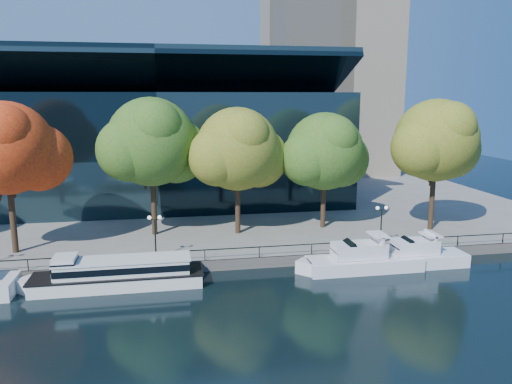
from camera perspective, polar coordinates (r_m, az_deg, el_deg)
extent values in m
plane|color=black|center=(42.97, -5.48, -10.39)|extent=(160.00, 160.00, 0.00)
cube|color=slate|center=(77.95, -7.79, -0.30)|extent=(90.00, 67.00, 1.00)
cube|color=#47443F|center=(45.65, -5.83, -8.42)|extent=(90.00, 0.25, 1.00)
cube|color=black|center=(45.38, -5.88, -6.61)|extent=(88.20, 0.08, 0.08)
cube|color=black|center=(45.53, -5.87, -7.21)|extent=(0.07, 0.07, 0.90)
cube|color=black|center=(72.31, -10.96, 4.73)|extent=(50.00, 24.00, 16.00)
cube|color=black|center=(67.94, -11.28, 12.36)|extent=(50.00, 17.14, 7.86)
cube|color=gray|center=(101.30, 8.28, 20.47)|extent=(22.00, 22.00, 65.00)
cube|color=silver|center=(43.48, -15.46, -9.73)|extent=(13.68, 3.32, 1.07)
cube|color=black|center=(43.29, -15.50, -9.04)|extent=(13.95, 3.39, 0.12)
cube|color=silver|center=(44.67, -24.35, -9.77)|extent=(2.75, 2.75, 1.07)
cube|color=silver|center=(43.05, -14.88, -8.25)|extent=(10.67, 2.72, 1.17)
cube|color=black|center=(43.03, -14.89, -8.19)|extent=(10.81, 2.79, 0.54)
cube|color=silver|center=(42.84, -14.93, -7.45)|extent=(10.94, 2.86, 0.10)
cube|color=silver|center=(43.59, -20.98, -7.98)|extent=(1.76, 2.33, 1.76)
cube|color=black|center=(43.53, -21.00, -7.73)|extent=(1.81, 2.39, 0.68)
cube|color=white|center=(46.70, 12.22, -8.04)|extent=(10.46, 2.99, 1.20)
cube|color=white|center=(45.02, 5.99, -8.57)|extent=(2.29, 2.29, 1.20)
cube|color=white|center=(46.50, 12.25, -7.32)|extent=(10.26, 2.93, 0.08)
cube|color=white|center=(46.09, 11.69, -6.51)|extent=(4.71, 2.24, 1.30)
cube|color=black|center=(45.58, 10.09, -6.52)|extent=(2.06, 2.15, 1.63)
cube|color=white|center=(46.50, 13.77, -5.23)|extent=(0.25, 2.33, 0.80)
cube|color=white|center=(46.39, 13.80, -4.76)|extent=(1.40, 2.33, 0.15)
cube|color=white|center=(49.14, 18.08, -7.38)|extent=(8.89, 2.77, 1.19)
cube|color=white|center=(47.25, 13.28, -7.87)|extent=(2.18, 2.18, 1.19)
cube|color=white|center=(48.96, 18.12, -6.70)|extent=(8.71, 2.71, 0.08)
cube|color=white|center=(48.55, 17.71, -5.94)|extent=(4.00, 2.07, 1.28)
cube|color=black|center=(48.00, 16.49, -5.94)|extent=(1.81, 1.99, 1.49)
cube|color=white|center=(49.01, 19.34, -4.74)|extent=(0.25, 2.16, 0.79)
cube|color=white|center=(48.98, 19.35, -4.63)|extent=(1.38, 2.16, 0.15)
cylinder|color=black|center=(51.85, -26.10, -2.02)|extent=(0.56, 0.56, 7.92)
cylinder|color=black|center=(51.36, -25.79, 1.43)|extent=(1.24, 1.89, 3.95)
cylinder|color=black|center=(51.18, -26.88, 0.98)|extent=(1.14, 1.29, 3.54)
sphere|color=#A61E0D|center=(50.96, -26.66, 4.51)|extent=(8.55, 8.55, 8.55)
sphere|color=#A61E0D|center=(51.70, -23.67, 3.63)|extent=(6.41, 6.41, 6.41)
sphere|color=#A61E0D|center=(49.09, -26.88, 6.04)|extent=(5.13, 5.13, 5.13)
cylinder|color=black|center=(53.84, -11.63, -0.67)|extent=(0.56, 0.56, 7.91)
cylinder|color=black|center=(53.50, -11.22, 2.65)|extent=(1.24, 1.89, 3.95)
cylinder|color=black|center=(53.07, -12.19, 2.24)|extent=(1.14, 1.29, 3.53)
sphere|color=#30581B|center=(52.98, -11.88, 5.63)|extent=(9.22, 9.22, 9.22)
sphere|color=#30581B|center=(54.47, -9.12, 4.65)|extent=(6.91, 6.91, 6.91)
sphere|color=#30581B|center=(52.25, -14.41, 4.68)|extent=(6.45, 6.45, 6.45)
sphere|color=#30581B|center=(51.01, -11.48, 7.26)|extent=(5.53, 5.53, 5.53)
cylinder|color=black|center=(53.31, -2.11, -0.91)|extent=(0.56, 0.56, 7.28)
cylinder|color=black|center=(53.06, -1.62, 2.17)|extent=(1.17, 1.76, 3.64)
cylinder|color=black|center=(52.49, -2.51, 1.78)|extent=(1.07, 1.21, 3.26)
sphere|color=#62691C|center=(52.46, -2.15, 4.93)|extent=(8.75, 8.75, 8.75)
sphere|color=#62691C|center=(54.26, 0.18, 3.98)|extent=(6.56, 6.56, 6.56)
sphere|color=#62691C|center=(51.40, -4.42, 4.04)|extent=(6.12, 6.12, 6.12)
sphere|color=#62691C|center=(50.66, -1.38, 6.46)|extent=(5.25, 5.25, 5.25)
cylinder|color=black|center=(56.27, 7.71, -0.59)|extent=(0.56, 0.56, 6.86)
cylinder|color=black|center=(56.14, 8.20, 2.17)|extent=(1.12, 1.68, 3.44)
cylinder|color=black|center=(55.43, 7.48, 1.82)|extent=(1.03, 1.16, 3.08)
sphere|color=#30581B|center=(55.48, 7.84, 4.63)|extent=(8.53, 8.53, 8.53)
sphere|color=#30581B|center=(57.57, 9.65, 3.73)|extent=(6.40, 6.40, 6.40)
sphere|color=#30581B|center=(54.12, 5.96, 3.83)|extent=(5.97, 5.97, 5.97)
sphere|color=#30581B|center=(53.86, 8.88, 6.01)|extent=(5.12, 5.12, 5.12)
cylinder|color=black|center=(58.14, 19.50, -0.23)|extent=(0.56, 0.56, 7.89)
cylinder|color=black|center=(58.08, 20.03, 2.82)|extent=(1.24, 1.88, 3.94)
cylinder|color=black|center=(57.24, 19.48, 2.46)|extent=(1.13, 1.29, 3.52)
sphere|color=#62691C|center=(57.35, 19.88, 5.57)|extent=(8.89, 8.89, 8.89)
sphere|color=#62691C|center=(59.84, 21.21, 4.61)|extent=(6.67, 6.67, 6.67)
sphere|color=#62691C|center=(55.55, 18.30, 4.83)|extent=(6.22, 6.22, 6.22)
sphere|color=#62691C|center=(55.95, 21.29, 6.96)|extent=(5.33, 5.33, 5.33)
cylinder|color=black|center=(46.24, -11.43, -5.34)|extent=(0.14, 0.14, 3.60)
cube|color=black|center=(45.76, -11.51, -3.11)|extent=(0.90, 0.06, 0.06)
sphere|color=white|center=(45.72, -12.09, -2.89)|extent=(0.36, 0.36, 0.36)
sphere|color=white|center=(45.70, -10.96, -2.85)|extent=(0.36, 0.36, 0.36)
cylinder|color=black|center=(50.59, 14.09, -4.04)|extent=(0.14, 0.14, 3.60)
cube|color=black|center=(50.15, 14.19, -1.99)|extent=(0.90, 0.06, 0.06)
sphere|color=white|center=(49.92, 13.73, -1.79)|extent=(0.36, 0.36, 0.36)
sphere|color=white|center=(50.29, 14.67, -1.75)|extent=(0.36, 0.36, 0.36)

